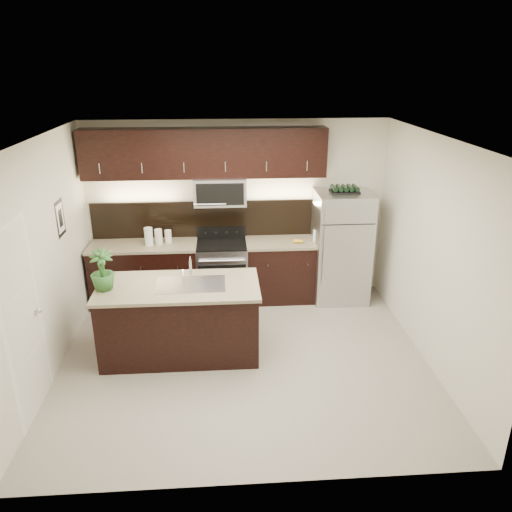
% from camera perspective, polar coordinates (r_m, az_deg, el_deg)
% --- Properties ---
extents(ground, '(4.50, 4.50, 0.00)m').
position_cam_1_polar(ground, '(6.38, -1.37, -11.57)').
color(ground, gray).
rests_on(ground, ground).
extents(room_walls, '(4.52, 4.02, 2.71)m').
position_cam_1_polar(room_walls, '(5.60, -2.64, 2.89)').
color(room_walls, beige).
rests_on(room_walls, ground).
extents(counter_run, '(3.51, 0.65, 0.94)m').
position_cam_1_polar(counter_run, '(7.65, -5.43, -1.79)').
color(counter_run, black).
rests_on(counter_run, ground).
extents(upper_fixtures, '(3.49, 0.40, 1.66)m').
position_cam_1_polar(upper_fixtures, '(7.31, -5.66, 10.79)').
color(upper_fixtures, black).
rests_on(upper_fixtures, counter_run).
extents(island, '(1.96, 0.96, 0.94)m').
position_cam_1_polar(island, '(6.33, -8.65, -7.15)').
color(island, black).
rests_on(island, ground).
extents(sink_faucet, '(0.84, 0.50, 0.28)m').
position_cam_1_polar(sink_faucet, '(6.11, -7.49, -3.09)').
color(sink_faucet, silver).
rests_on(sink_faucet, island).
extents(refrigerator, '(0.81, 0.73, 1.69)m').
position_cam_1_polar(refrigerator, '(7.67, 9.67, 1.04)').
color(refrigerator, '#B2B2B7').
rests_on(refrigerator, ground).
extents(wine_rack, '(0.42, 0.26, 0.10)m').
position_cam_1_polar(wine_rack, '(7.41, 10.10, 7.51)').
color(wine_rack, black).
rests_on(wine_rack, refrigerator).
extents(plant, '(0.35, 0.35, 0.50)m').
position_cam_1_polar(plant, '(6.11, -17.19, -1.55)').
color(plant, '#295823').
rests_on(plant, island).
extents(canisters, '(0.38, 0.22, 0.27)m').
position_cam_1_polar(canisters, '(7.49, -11.35, 2.19)').
color(canisters, silver).
rests_on(canisters, counter_run).
extents(french_press, '(0.10, 0.10, 0.29)m').
position_cam_1_polar(french_press, '(7.53, 6.88, 2.45)').
color(french_press, silver).
rests_on(french_press, counter_run).
extents(bananas, '(0.18, 0.15, 0.05)m').
position_cam_1_polar(bananas, '(7.47, 4.48, 1.74)').
color(bananas, gold).
rests_on(bananas, counter_run).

